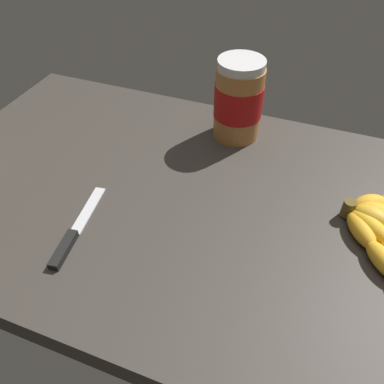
% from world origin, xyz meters
% --- Properties ---
extents(ground_plane, '(0.94, 0.60, 0.04)m').
position_xyz_m(ground_plane, '(0.00, 0.00, -0.02)').
color(ground_plane, '#38332D').
extents(peanut_butter_jar, '(0.09, 0.09, 0.16)m').
position_xyz_m(peanut_butter_jar, '(-0.05, -0.21, 0.08)').
color(peanut_butter_jar, '#B27238').
rests_on(peanut_butter_jar, ground_plane).
extents(butter_knife, '(0.04, 0.18, 0.01)m').
position_xyz_m(butter_knife, '(0.11, 0.14, 0.00)').
color(butter_knife, silver).
rests_on(butter_knife, ground_plane).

